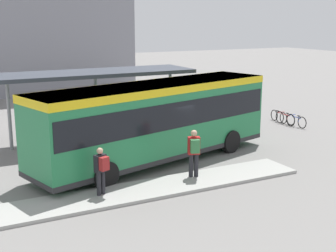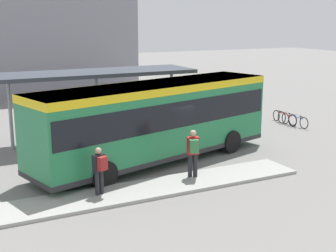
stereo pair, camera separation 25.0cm
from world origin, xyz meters
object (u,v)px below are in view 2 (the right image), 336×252
(pedestrian_waiting, at_px, (193,151))
(bicycle_white, at_px, (281,117))
(city_bus, at_px, (156,117))
(bicycle_red, at_px, (287,119))
(pedestrian_companion, at_px, (100,168))
(bicycle_blue, at_px, (298,121))
(potted_planter_near_shelter, at_px, (182,128))

(pedestrian_waiting, bearing_deg, bicycle_white, -36.67)
(city_bus, height_order, pedestrian_waiting, city_bus)
(bicycle_red, distance_m, bicycle_white, 0.72)
(pedestrian_companion, xyz_separation_m, bicycle_blue, (13.21, 5.16, -0.72))
(bicycle_white, xyz_separation_m, potted_planter_near_shelter, (-7.27, -1.38, 0.35))
(bicycle_red, bearing_deg, pedestrian_companion, 116.06)
(city_bus, bearing_deg, bicycle_red, 2.26)
(bicycle_blue, distance_m, bicycle_red, 0.73)
(city_bus, bearing_deg, potted_planter_near_shelter, 28.22)
(potted_planter_near_shelter, bearing_deg, pedestrian_companion, -138.67)
(bicycle_white, relative_size, potted_planter_near_shelter, 1.14)
(bicycle_blue, xyz_separation_m, bicycle_red, (-0.19, 0.71, 0.02))
(pedestrian_waiting, bearing_deg, potted_planter_near_shelter, -4.70)
(city_bus, height_order, potted_planter_near_shelter, city_bus)
(bicycle_red, relative_size, bicycle_white, 1.08)
(city_bus, relative_size, bicycle_white, 7.39)
(pedestrian_companion, distance_m, bicycle_blue, 14.20)
(bicycle_blue, distance_m, bicycle_white, 1.41)
(pedestrian_companion, height_order, bicycle_white, pedestrian_companion)
(bicycle_blue, bearing_deg, city_bus, 102.36)
(pedestrian_companion, bearing_deg, pedestrian_waiting, -107.66)
(bicycle_white, bearing_deg, potted_planter_near_shelter, -75.01)
(pedestrian_waiting, bearing_deg, bicycle_red, -39.31)
(city_bus, height_order, pedestrian_companion, city_bus)
(pedestrian_waiting, xyz_separation_m, bicycle_white, (9.51, 6.41, -0.81))
(pedestrian_waiting, height_order, bicycle_red, pedestrian_waiting)
(city_bus, bearing_deg, pedestrian_waiting, -100.25)
(city_bus, xyz_separation_m, pedestrian_companion, (-3.42, -2.84, -0.87))
(pedestrian_companion, relative_size, bicycle_blue, 1.05)
(potted_planter_near_shelter, bearing_deg, pedestrian_waiting, -114.05)
(bicycle_white, bearing_deg, city_bus, -64.85)
(bicycle_red, xyz_separation_m, potted_planter_near_shelter, (-7.12, -0.68, 0.33))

